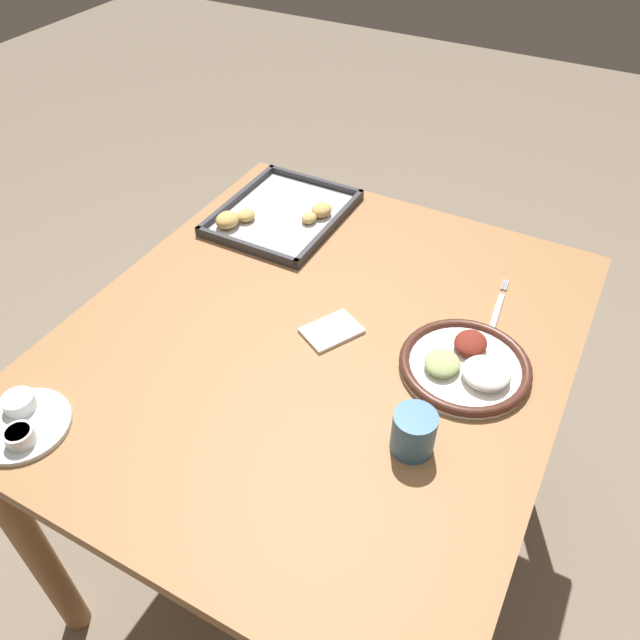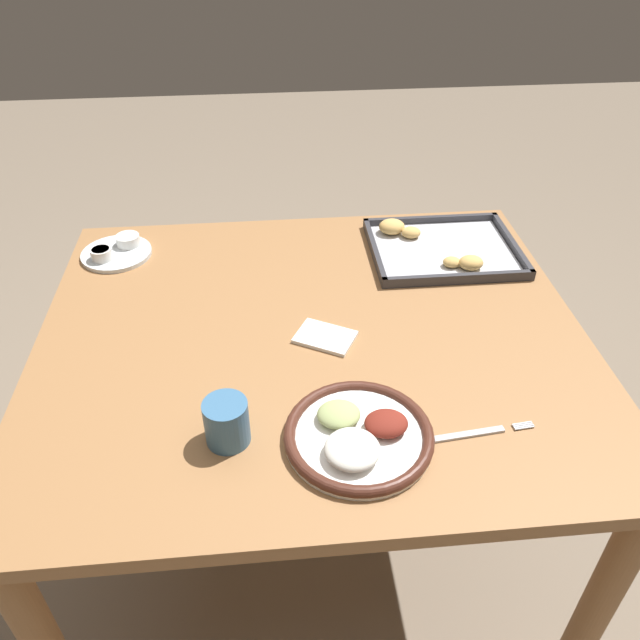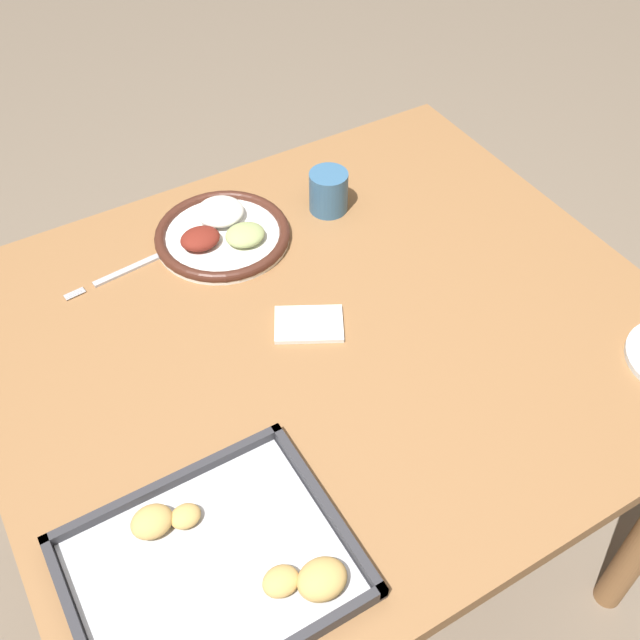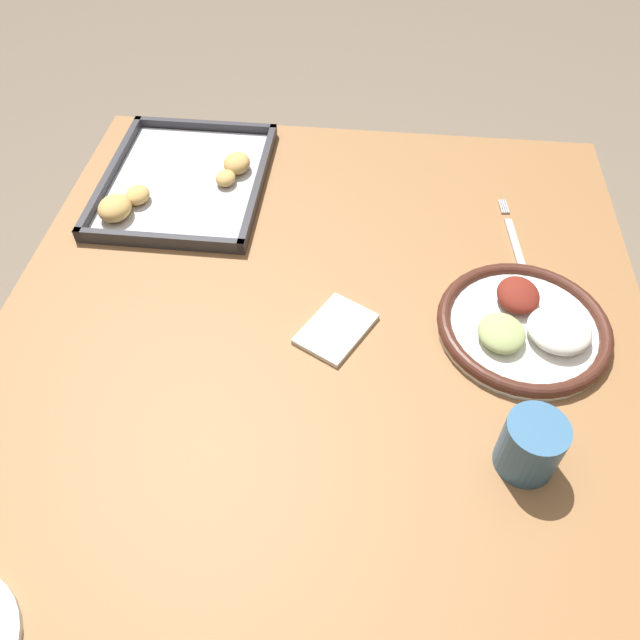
% 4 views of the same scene
% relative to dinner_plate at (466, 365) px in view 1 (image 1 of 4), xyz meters
% --- Properties ---
extents(ground_plane, '(8.00, 8.00, 0.00)m').
position_rel_dinner_plate_xyz_m(ground_plane, '(-0.05, 0.29, -0.79)').
color(ground_plane, '#7A6B59').
extents(dining_table, '(1.09, 0.95, 0.78)m').
position_rel_dinner_plate_xyz_m(dining_table, '(-0.05, 0.29, -0.13)').
color(dining_table, olive).
rests_on(dining_table, ground_plane).
extents(dinner_plate, '(0.25, 0.25, 0.04)m').
position_rel_dinner_plate_xyz_m(dinner_plate, '(0.00, 0.00, 0.00)').
color(dinner_plate, white).
rests_on(dinner_plate, dining_table).
extents(fork, '(0.21, 0.04, 0.00)m').
position_rel_dinner_plate_xyz_m(fork, '(0.18, -0.01, -0.01)').
color(fork, '#B2B2B7').
rests_on(fork, dining_table).
extents(saucer_plate, '(0.16, 0.16, 0.04)m').
position_rel_dinner_plate_xyz_m(saucer_plate, '(-0.49, 0.63, -0.00)').
color(saucer_plate, silver).
rests_on(saucer_plate, dining_table).
extents(baking_tray, '(0.34, 0.28, 0.04)m').
position_rel_dinner_plate_xyz_m(baking_tray, '(0.28, 0.57, -0.00)').
color(baking_tray, '#333338').
rests_on(baking_tray, dining_table).
extents(drinking_cup, '(0.07, 0.07, 0.08)m').
position_rel_dinner_plate_xyz_m(drinking_cup, '(-0.21, 0.02, 0.03)').
color(drinking_cup, '#38668E').
rests_on(drinking_cup, dining_table).
extents(napkin, '(0.13, 0.12, 0.01)m').
position_rel_dinner_plate_xyz_m(napkin, '(-0.03, 0.27, -0.01)').
color(napkin, white).
rests_on(napkin, dining_table).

